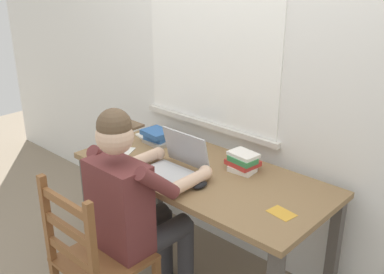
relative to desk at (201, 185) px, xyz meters
The scene contains 13 objects.
back_wall 0.78m from the desk, 90.65° to the left, with size 6.00×0.08×2.60m.
desk is the anchor object (origin of this frame).
seated_person 0.44m from the desk, 101.94° to the right, with size 0.50×0.60×1.24m.
wooden_chair 0.74m from the desk, 97.31° to the right, with size 0.42×0.42×0.94m.
laptop 0.21m from the desk, 127.02° to the right, with size 0.33×0.29×0.23m.
computer_mouse 0.24m from the desk, 50.39° to the right, with size 0.06×0.10×0.03m, color black.
coffee_mug_white 0.27m from the desk, 143.48° to the left, with size 0.12×0.09×0.09m.
coffee_mug_dark 0.61m from the desk, 156.68° to the right, with size 0.11×0.07×0.09m.
book_stack_main 0.29m from the desk, 43.01° to the left, with size 0.19×0.16×0.11m.
book_stack_side 0.53m from the desk, 166.30° to the left, with size 0.22×0.17×0.09m.
paper_pile_near_laptop 0.60m from the desk, 165.77° to the left, with size 0.26×0.14×0.01m, color silver.
paper_pile_back_corner 0.64m from the desk, 164.03° to the right, with size 0.26×0.16×0.01m, color silver.
landscape_photo_print 0.62m from the desk, ahead, with size 0.13×0.09×0.00m, color gold.
Camera 1 is at (1.57, -1.78, 1.91)m, focal length 42.19 mm.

